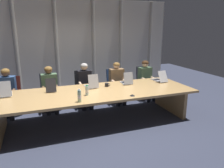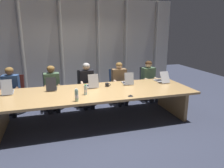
% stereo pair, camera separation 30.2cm
% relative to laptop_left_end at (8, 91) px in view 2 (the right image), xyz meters
% --- Properties ---
extents(ground_plane, '(12.89, 12.89, 0.00)m').
position_rel_laptop_left_end_xyz_m(ground_plane, '(1.84, -0.37, -0.79)').
color(ground_plane, '#383D51').
extents(conference_table, '(4.44, 1.46, 0.72)m').
position_rel_laptop_left_end_xyz_m(conference_table, '(1.84, -0.37, -0.19)').
color(conference_table, tan).
rests_on(conference_table, ground_plane).
extents(curtain_backdrop, '(6.45, 0.17, 2.99)m').
position_rel_laptop_left_end_xyz_m(curtain_backdrop, '(1.84, 2.09, 0.71)').
color(curtain_backdrop, beige).
rests_on(curtain_backdrop, ground_plane).
extents(laptop_left_end, '(0.25, 0.45, 0.33)m').
position_rel_laptop_left_end_xyz_m(laptop_left_end, '(0.00, 0.00, 0.00)').
color(laptop_left_end, '#A8ADB7').
rests_on(laptop_left_end, conference_table).
extents(laptop_left_mid, '(0.26, 0.41, 0.31)m').
position_rel_laptop_left_end_xyz_m(laptop_left_mid, '(0.91, 0.01, -0.00)').
color(laptop_left_mid, '#2D2D33').
rests_on(laptop_left_mid, conference_table).
extents(laptop_center, '(0.28, 0.42, 0.34)m').
position_rel_laptop_left_end_xyz_m(laptop_center, '(1.84, -0.01, 0.00)').
color(laptop_center, '#BCBCC1').
rests_on(laptop_center, conference_table).
extents(laptop_right_mid, '(0.26, 0.41, 0.31)m').
position_rel_laptop_left_end_xyz_m(laptop_right_mid, '(2.76, 0.02, -0.00)').
color(laptop_right_mid, '#A8ADB7').
rests_on(laptop_right_mid, conference_table).
extents(laptop_right_end, '(0.26, 0.48, 0.29)m').
position_rel_laptop_left_end_xyz_m(laptop_right_end, '(3.69, -0.02, -0.01)').
color(laptop_right_end, '#BCBCC1').
rests_on(laptop_right_end, conference_table).
extents(office_chair_left_end, '(0.60, 0.61, 0.92)m').
position_rel_laptop_left_end_xyz_m(office_chair_left_end, '(-0.02, 0.84, -0.44)').
color(office_chair_left_end, '#511E19').
rests_on(office_chair_left_end, ground_plane).
extents(office_chair_left_mid, '(0.60, 0.60, 0.94)m').
position_rel_laptop_left_end_xyz_m(office_chair_left_mid, '(0.93, 0.85, -0.43)').
color(office_chair_left_mid, '#2D2D38').
rests_on(office_chair_left_mid, ground_plane).
extents(office_chair_center, '(0.60, 0.60, 0.94)m').
position_rel_laptop_left_end_xyz_m(office_chair_center, '(1.83, 0.85, -0.43)').
color(office_chair_center, black).
rests_on(office_chair_center, ground_plane).
extents(office_chair_right_mid, '(0.60, 0.60, 0.94)m').
position_rel_laptop_left_end_xyz_m(office_chair_right_mid, '(2.80, 0.85, -0.43)').
color(office_chair_right_mid, navy).
rests_on(office_chair_right_mid, ground_plane).
extents(office_chair_right_end, '(0.60, 0.60, 0.94)m').
position_rel_laptop_left_end_xyz_m(office_chair_right_end, '(3.74, 0.85, -0.43)').
color(office_chair_right_end, '#2D2D38').
rests_on(office_chair_right_end, ground_plane).
extents(person_left_end, '(0.44, 0.57, 1.17)m').
position_rel_laptop_left_end_xyz_m(person_left_end, '(-0.07, 0.69, -0.12)').
color(person_left_end, '#335184').
rests_on(person_left_end, ground_plane).
extents(person_left_mid, '(0.41, 0.55, 1.16)m').
position_rel_laptop_left_end_xyz_m(person_left_mid, '(0.93, 0.69, -0.13)').
color(person_left_mid, '#4C6B4C').
rests_on(person_left_mid, ground_plane).
extents(person_center, '(0.39, 0.56, 1.19)m').
position_rel_laptop_left_end_xyz_m(person_center, '(1.85, 0.69, -0.11)').
color(person_center, black).
rests_on(person_center, ground_plane).
extents(person_right_mid, '(0.41, 0.55, 1.16)m').
position_rel_laptop_left_end_xyz_m(person_right_mid, '(2.78, 0.69, -0.13)').
color(person_right_mid, olive).
rests_on(person_right_mid, ground_plane).
extents(person_right_end, '(0.43, 0.57, 1.16)m').
position_rel_laptop_left_end_xyz_m(person_right_end, '(3.71, 0.69, -0.12)').
color(person_right_end, '#4C6B4C').
rests_on(person_right_end, ground_plane).
extents(water_bottle_primary, '(0.07, 0.07, 0.22)m').
position_rel_laptop_left_end_xyz_m(water_bottle_primary, '(1.59, -0.58, 0.04)').
color(water_bottle_primary, silver).
rests_on(water_bottle_primary, conference_table).
extents(water_bottle_secondary, '(0.07, 0.07, 0.25)m').
position_rel_laptop_left_end_xyz_m(water_bottle_secondary, '(1.36, -0.94, 0.05)').
color(water_bottle_secondary, '#ADD1B2').
rests_on(water_bottle_secondary, conference_table).
extents(coffee_mug_near, '(0.13, 0.09, 0.09)m').
position_rel_laptop_left_end_xyz_m(coffee_mug_near, '(2.20, -0.07, -0.02)').
color(coffee_mug_near, black).
rests_on(coffee_mug_near, conference_table).
extents(conference_mic_left_side, '(0.11, 0.11, 0.03)m').
position_rel_laptop_left_end_xyz_m(conference_mic_left_side, '(2.47, -0.94, -0.05)').
color(conference_mic_left_side, black).
rests_on(conference_mic_left_side, conference_table).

